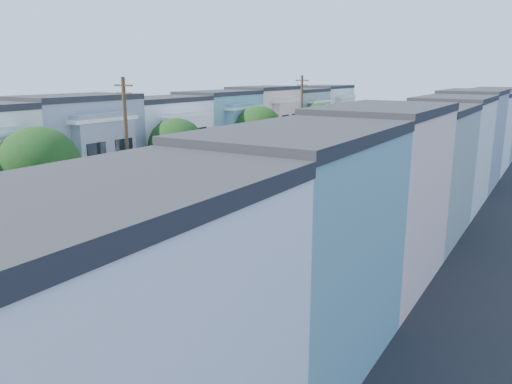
# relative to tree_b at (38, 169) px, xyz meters

# --- Properties ---
(ground) EXTENTS (160.00, 160.00, 0.00)m
(ground) POSITION_rel_tree_b_xyz_m (6.30, 4.75, -5.16)
(ground) COLOR black
(ground) RESTS_ON ground
(road_slab) EXTENTS (12.00, 70.00, 0.02)m
(road_slab) POSITION_rel_tree_b_xyz_m (6.30, 19.75, -5.15)
(road_slab) COLOR black
(road_slab) RESTS_ON ground
(curb_left) EXTENTS (0.30, 70.00, 0.15)m
(curb_left) POSITION_rel_tree_b_xyz_m (0.25, 19.75, -5.08)
(curb_left) COLOR gray
(curb_left) RESTS_ON ground
(curb_right) EXTENTS (0.30, 70.00, 0.15)m
(curb_right) POSITION_rel_tree_b_xyz_m (12.35, 19.75, -5.08)
(curb_right) COLOR gray
(curb_right) RESTS_ON ground
(sidewalk_left) EXTENTS (2.60, 70.00, 0.15)m
(sidewalk_left) POSITION_rel_tree_b_xyz_m (-1.05, 19.75, -5.08)
(sidewalk_left) COLOR gray
(sidewalk_left) RESTS_ON ground
(sidewalk_right) EXTENTS (2.60, 70.00, 0.15)m
(sidewalk_right) POSITION_rel_tree_b_xyz_m (13.65, 19.75, -5.08)
(sidewalk_right) COLOR gray
(sidewalk_right) RESTS_ON ground
(centerline) EXTENTS (0.12, 70.00, 0.01)m
(centerline) POSITION_rel_tree_b_xyz_m (6.30, 19.75, -5.16)
(centerline) COLOR gold
(centerline) RESTS_ON ground
(townhouse_row_left) EXTENTS (5.00, 70.00, 8.50)m
(townhouse_row_left) POSITION_rel_tree_b_xyz_m (-4.85, 19.75, -5.16)
(townhouse_row_left) COLOR #98A395
(townhouse_row_left) RESTS_ON ground
(townhouse_row_right) EXTENTS (5.00, 70.00, 8.50)m
(townhouse_row_right) POSITION_rel_tree_b_xyz_m (17.45, 19.75, -5.16)
(townhouse_row_right) COLOR #98A395
(townhouse_row_right) RESTS_ON ground
(tree_b) EXTENTS (4.70, 4.70, 7.53)m
(tree_b) POSITION_rel_tree_b_xyz_m (0.00, 0.00, 0.00)
(tree_b) COLOR black
(tree_b) RESTS_ON ground
(tree_c) EXTENTS (4.36, 4.36, 7.12)m
(tree_c) POSITION_rel_tree_b_xyz_m (-0.00, 11.71, -0.24)
(tree_c) COLOR black
(tree_c) RESTS_ON ground
(tree_d) EXTENTS (4.70, 4.70, 7.37)m
(tree_d) POSITION_rel_tree_b_xyz_m (0.00, 23.59, -0.15)
(tree_d) COLOR black
(tree_d) RESTS_ON ground
(tree_e) EXTENTS (4.68, 4.68, 6.98)m
(tree_e) POSITION_rel_tree_b_xyz_m (0.00, 37.02, -0.54)
(tree_e) COLOR black
(tree_e) RESTS_ON ground
(tree_far_r) EXTENTS (3.10, 3.10, 5.33)m
(tree_far_r) POSITION_rel_tree_b_xyz_m (13.20, 34.07, -1.42)
(tree_far_r) COLOR black
(tree_far_r) RESTS_ON ground
(utility_pole_near) EXTENTS (1.60, 0.26, 10.00)m
(utility_pole_near) POSITION_rel_tree_b_xyz_m (0.00, 6.75, -0.00)
(utility_pole_near) COLOR #42301E
(utility_pole_near) RESTS_ON ground
(utility_pole_far) EXTENTS (1.60, 0.26, 10.00)m
(utility_pole_far) POSITION_rel_tree_b_xyz_m (0.00, 32.75, -0.00)
(utility_pole_far) COLOR #42301E
(utility_pole_far) RESTS_ON ground
(fedex_truck) EXTENTS (2.46, 6.38, 3.06)m
(fedex_truck) POSITION_rel_tree_b_xyz_m (8.37, 3.48, -3.45)
(fedex_truck) COLOR white
(fedex_truck) RESTS_ON ground
(lead_sedan) EXTENTS (2.15, 4.65, 1.46)m
(lead_sedan) POSITION_rel_tree_b_xyz_m (8.89, 12.45, -4.43)
(lead_sedan) COLOR black
(lead_sedan) RESTS_ON ground
(parked_left_b) EXTENTS (2.05, 4.63, 1.37)m
(parked_left_b) POSITION_rel_tree_b_xyz_m (1.40, -2.23, -4.47)
(parked_left_b) COLOR black
(parked_left_b) RESTS_ON ground
(parked_left_c) EXTENTS (2.17, 4.74, 1.49)m
(parked_left_c) POSITION_rel_tree_b_xyz_m (1.40, 7.25, -4.41)
(parked_left_c) COLOR gray
(parked_left_c) RESTS_ON ground
(parked_left_d) EXTENTS (2.52, 5.04, 1.37)m
(parked_left_d) POSITION_rel_tree_b_xyz_m (1.40, 17.30, -4.47)
(parked_left_d) COLOR #340906
(parked_left_d) RESTS_ON ground
(parked_right_a) EXTENTS (2.66, 5.16, 1.39)m
(parked_right_a) POSITION_rel_tree_b_xyz_m (11.20, -4.54, -4.46)
(parked_right_a) COLOR #414141
(parked_right_a) RESTS_ON ground
(parked_right_b) EXTENTS (2.19, 5.07, 1.51)m
(parked_right_b) POSITION_rel_tree_b_xyz_m (11.20, 1.45, -4.40)
(parked_right_b) COLOR silver
(parked_right_b) RESTS_ON ground
(parked_right_c) EXTENTS (2.32, 5.17, 1.53)m
(parked_right_c) POSITION_rel_tree_b_xyz_m (11.20, 23.84, -4.39)
(parked_right_c) COLOR black
(parked_right_c) RESTS_ON ground
(parked_right_d) EXTENTS (1.77, 4.00, 1.29)m
(parked_right_d) POSITION_rel_tree_b_xyz_m (11.20, 34.72, -4.51)
(parked_right_d) COLOR #141140
(parked_right_d) RESTS_ON ground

